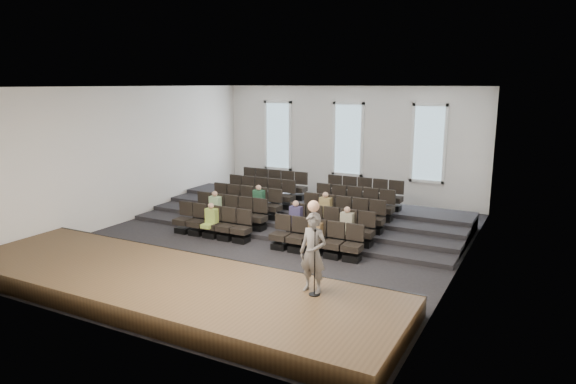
{
  "coord_description": "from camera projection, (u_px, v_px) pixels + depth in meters",
  "views": [
    {
      "loc": [
        8.13,
        -14.12,
        5.1
      ],
      "look_at": [
        0.43,
        0.5,
        1.59
      ],
      "focal_mm": 32.0,
      "sensor_mm": 36.0,
      "label": 1
    }
  ],
  "objects": [
    {
      "name": "wall_right",
      "position": [
        464.0,
        183.0,
        13.72
      ],
      "size": [
        0.04,
        14.0,
        5.0
      ],
      "primitive_type": "cube",
      "color": "white",
      "rests_on": "ground"
    },
    {
      "name": "seating_rows",
      "position": [
        291.0,
        211.0,
        18.18
      ],
      "size": [
        6.8,
        4.7,
        1.67
      ],
      "color": "black",
      "rests_on": "ground"
    },
    {
      "name": "wall_back",
      "position": [
        348.0,
        144.0,
        22.54
      ],
      "size": [
        12.0,
        0.04,
        5.0
      ],
      "primitive_type": "cube",
      "color": "white",
      "rests_on": "ground"
    },
    {
      "name": "speaker",
      "position": [
        313.0,
        253.0,
        11.38
      ],
      "size": [
        0.72,
        0.52,
        1.82
      ],
      "primitive_type": "imported",
      "rotation": [
        0.0,
        0.0,
        -0.13
      ],
      "color": "#585553",
      "rests_on": "stage"
    },
    {
      "name": "audience",
      "position": [
        279.0,
        214.0,
        17.16
      ],
      "size": [
        5.45,
        2.64,
        1.1
      ],
      "color": "#9DBD4B",
      "rests_on": "seating_rows"
    },
    {
      "name": "windows",
      "position": [
        348.0,
        139.0,
        22.44
      ],
      "size": [
        8.44,
        0.1,
        3.24
      ],
      "color": "white",
      "rests_on": "wall_back"
    },
    {
      "name": "wall_front",
      "position": [
        97.0,
        214.0,
        10.39
      ],
      "size": [
        12.0,
        0.04,
        5.0
      ],
      "primitive_type": "cube",
      "color": "white",
      "rests_on": "ground"
    },
    {
      "name": "stage",
      "position": [
        166.0,
        286.0,
        12.52
      ],
      "size": [
        11.8,
        3.6,
        0.5
      ],
      "primitive_type": "cube",
      "color": "#48351F",
      "rests_on": "ground"
    },
    {
      "name": "ground",
      "position": [
        270.0,
        241.0,
        16.99
      ],
      "size": [
        14.0,
        14.0,
        0.0
      ],
      "primitive_type": "plane",
      "color": "black",
      "rests_on": "ground"
    },
    {
      "name": "mic_stand",
      "position": [
        315.0,
        276.0,
        11.3
      ],
      "size": [
        0.25,
        0.25,
        1.52
      ],
      "color": "black",
      "rests_on": "stage"
    },
    {
      "name": "stage_lip",
      "position": [
        209.0,
        264.0,
        14.05
      ],
      "size": [
        11.8,
        0.06,
        0.52
      ],
      "primitive_type": "cube",
      "color": "black",
      "rests_on": "ground"
    },
    {
      "name": "risers",
      "position": [
        311.0,
        214.0,
        19.69
      ],
      "size": [
        11.8,
        4.8,
        0.6
      ],
      "color": "black",
      "rests_on": "ground"
    },
    {
      "name": "ceiling",
      "position": [
        268.0,
        86.0,
        15.95
      ],
      "size": [
        12.0,
        14.0,
        0.02
      ],
      "primitive_type": "cube",
      "color": "white",
      "rests_on": "ground"
    },
    {
      "name": "wall_left",
      "position": [
        130.0,
        154.0,
        19.21
      ],
      "size": [
        0.04,
        14.0,
        5.0
      ],
      "primitive_type": "cube",
      "color": "white",
      "rests_on": "ground"
    }
  ]
}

